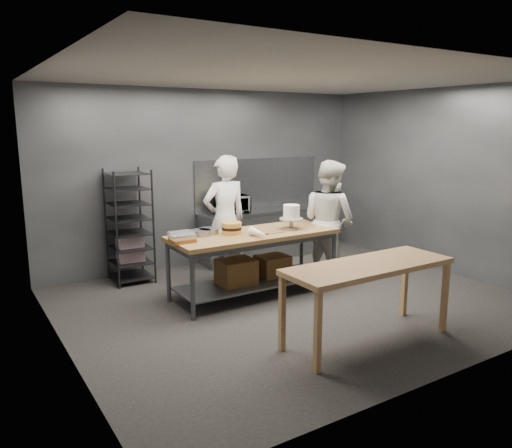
% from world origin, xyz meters
% --- Properties ---
extents(ground, '(6.00, 6.00, 0.00)m').
position_xyz_m(ground, '(0.00, 0.00, 0.00)').
color(ground, black).
rests_on(ground, ground).
extents(back_wall, '(6.00, 0.04, 3.00)m').
position_xyz_m(back_wall, '(0.00, 2.50, 1.50)').
color(back_wall, '#4C4F54').
rests_on(back_wall, ground).
extents(work_table, '(2.40, 0.90, 0.92)m').
position_xyz_m(work_table, '(-0.33, 0.52, 0.57)').
color(work_table, brown).
rests_on(work_table, ground).
extents(near_counter, '(2.00, 0.70, 0.90)m').
position_xyz_m(near_counter, '(-0.07, -1.47, 0.81)').
color(near_counter, brown).
rests_on(near_counter, ground).
extents(back_counter, '(2.60, 0.60, 0.90)m').
position_xyz_m(back_counter, '(1.00, 2.18, 0.45)').
color(back_counter, slate).
rests_on(back_counter, ground).
extents(splashback_panel, '(2.60, 0.02, 0.90)m').
position_xyz_m(splashback_panel, '(1.00, 2.48, 1.35)').
color(splashback_panel, slate).
rests_on(splashback_panel, back_counter).
extents(speed_rack, '(0.61, 0.66, 1.75)m').
position_xyz_m(speed_rack, '(-1.59, 2.10, 0.86)').
color(speed_rack, black).
rests_on(speed_rack, ground).
extents(chef_behind, '(0.72, 0.48, 1.96)m').
position_xyz_m(chef_behind, '(-0.38, 1.26, 0.98)').
color(chef_behind, white).
rests_on(chef_behind, ground).
extents(chef_right, '(0.84, 1.01, 1.88)m').
position_xyz_m(chef_right, '(1.06, 0.53, 0.94)').
color(chef_right, white).
rests_on(chef_right, ground).
extents(microwave, '(0.54, 0.37, 0.30)m').
position_xyz_m(microwave, '(0.28, 2.18, 1.05)').
color(microwave, black).
rests_on(microwave, back_counter).
extents(frosted_cake_stand, '(0.34, 0.34, 0.35)m').
position_xyz_m(frosted_cake_stand, '(0.25, 0.42, 1.14)').
color(frosted_cake_stand, '#AA9F88').
rests_on(frosted_cake_stand, work_table).
extents(layer_cake, '(0.28, 0.28, 0.16)m').
position_xyz_m(layer_cake, '(-0.64, 0.59, 1.00)').
color(layer_cake, gold).
rests_on(layer_cake, work_table).
extents(cake_pans, '(0.67, 0.41, 0.07)m').
position_xyz_m(cake_pans, '(-1.07, 0.71, 0.96)').
color(cake_pans, gray).
rests_on(cake_pans, work_table).
extents(piping_bag, '(0.13, 0.38, 0.12)m').
position_xyz_m(piping_bag, '(-0.44, 0.19, 0.98)').
color(piping_bag, white).
rests_on(piping_bag, work_table).
extents(offset_spatula, '(0.36, 0.02, 0.02)m').
position_xyz_m(offset_spatula, '(-0.19, 0.29, 0.93)').
color(offset_spatula, slate).
rests_on(offset_spatula, work_table).
extents(pastry_clamshells, '(0.36, 0.36, 0.11)m').
position_xyz_m(pastry_clamshells, '(-1.40, 0.54, 0.98)').
color(pastry_clamshells, '#9C5B1F').
rests_on(pastry_clamshells, work_table).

